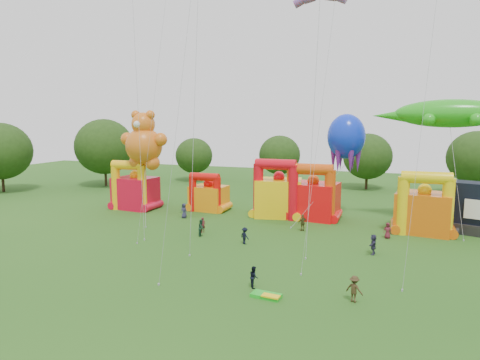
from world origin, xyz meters
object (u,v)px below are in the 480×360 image
(bouncy_castle_0, at_px, (134,190))
(teddy_bear_kite, at_px, (145,173))
(bouncy_castle_2, at_px, (278,195))
(spectator_4, at_px, (303,223))
(spectator_0, at_px, (184,211))
(gecko_kite, at_px, (453,139))
(octopus_kite, at_px, (328,176))

(bouncy_castle_0, distance_m, teddy_bear_kite, 5.76)
(bouncy_castle_0, relative_size, teddy_bear_kite, 0.50)
(teddy_bear_kite, bearing_deg, bouncy_castle_0, 138.87)
(bouncy_castle_2, xyz_separation_m, spectator_4, (4.29, -5.90, -1.82))
(spectator_0, bearing_deg, spectator_4, 8.07)
(bouncy_castle_2, distance_m, spectator_0, 11.68)
(bouncy_castle_0, bearing_deg, teddy_bear_kite, -41.13)
(bouncy_castle_2, bearing_deg, spectator_4, -53.94)
(gecko_kite, bearing_deg, spectator_4, -155.00)
(gecko_kite, xyz_separation_m, spectator_4, (-14.76, -6.88, -8.93))
(bouncy_castle_0, height_order, spectator_4, bouncy_castle_0)
(teddy_bear_kite, relative_size, gecko_kite, 0.87)
(bouncy_castle_2, distance_m, octopus_kite, 6.49)
(gecko_kite, height_order, spectator_4, gecko_kite)
(teddy_bear_kite, relative_size, octopus_kite, 1.04)
(octopus_kite, xyz_separation_m, spectator_0, (-16.52, -5.32, -4.29))
(gecko_kite, distance_m, octopus_kite, 13.90)
(octopus_kite, height_order, spectator_4, octopus_kite)
(bouncy_castle_2, relative_size, spectator_0, 3.99)
(teddy_bear_kite, relative_size, spectator_4, 7.16)
(spectator_0, bearing_deg, gecko_kite, 23.63)
(bouncy_castle_2, xyz_separation_m, teddy_bear_kite, (-15.65, -5.10, 2.66))
(teddy_bear_kite, xyz_separation_m, gecko_kite, (34.71, 6.09, 4.45))
(octopus_kite, bearing_deg, bouncy_castle_2, -173.67)
(bouncy_castle_0, height_order, teddy_bear_kite, teddy_bear_kite)
(gecko_kite, relative_size, spectator_4, 8.26)
(octopus_kite, bearing_deg, spectator_4, -104.28)
(gecko_kite, height_order, spectator_0, gecko_kite)
(bouncy_castle_2, xyz_separation_m, gecko_kite, (19.06, 0.99, 7.11))
(octopus_kite, distance_m, spectator_0, 17.88)
(bouncy_castle_0, bearing_deg, spectator_4, -9.76)
(spectator_4, bearing_deg, bouncy_castle_0, -50.35)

